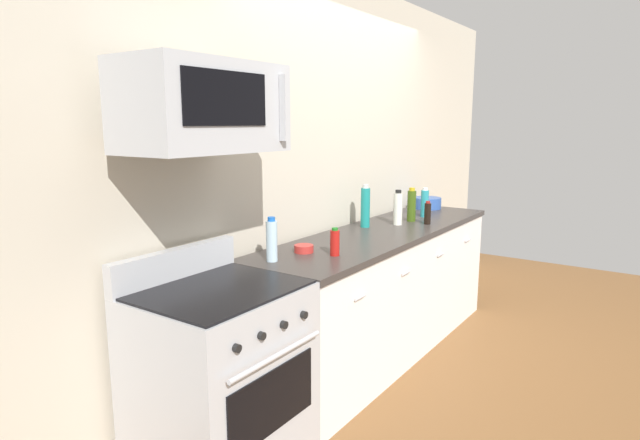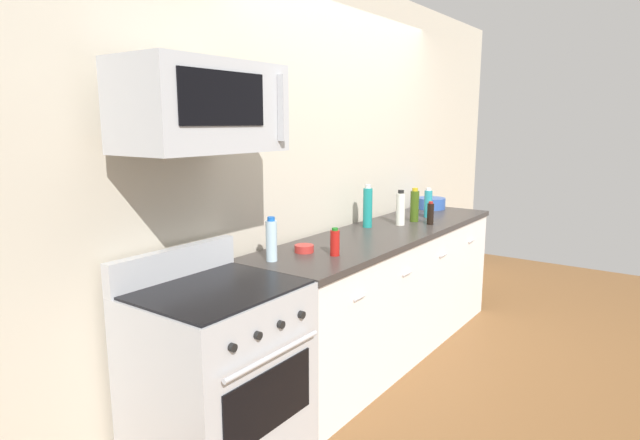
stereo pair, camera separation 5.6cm
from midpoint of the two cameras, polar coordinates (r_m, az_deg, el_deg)
name	(u,v)px [view 1 (the left image)]	position (r m, az deg, el deg)	size (l,w,h in m)	color
ground_plane	(381,350)	(4.12, 6.20, -13.73)	(6.77, 6.77, 0.00)	brown
back_wall	(336,168)	(3.98, 1.37, 5.66)	(5.65, 0.10, 2.70)	beige
counter_unit	(383,291)	(3.95, 6.35, -7.64)	(2.56, 0.66, 0.92)	white
range_oven	(221,378)	(2.71, -11.26, -16.33)	(0.76, 0.69, 1.07)	#B7BABF
microwave	(204,107)	(2.46, -13.08, 11.75)	(0.74, 0.44, 0.40)	#B7BABF
bottle_dish_soap	(425,203)	(4.40, 10.85, 1.81)	(0.06, 0.06, 0.24)	teal
bottle_soy_sauce_dark	(428,213)	(4.10, 11.13, 0.72)	(0.05, 0.05, 0.18)	black
bottle_olive_oil	(412,205)	(4.19, 9.46, 1.57)	(0.07, 0.07, 0.26)	#385114
bottle_vinegar_white	(398,208)	(4.03, 8.00, 1.26)	(0.07, 0.07, 0.27)	silver
bottle_hot_sauce_red	(335,242)	(3.07, 1.08, -2.43)	(0.06, 0.06, 0.16)	#B21914
bottle_sparkling_teal	(365,207)	(3.91, 4.49, 1.42)	(0.07, 0.07, 0.32)	#197F7A
bottle_water_clear	(272,240)	(2.95, -5.77, -2.20)	(0.06, 0.06, 0.25)	silver
bowl_red_small	(304,248)	(3.16, -2.27, -3.07)	(0.12, 0.12, 0.04)	#B72D28
bowl_blue_mixing	(427,203)	(4.85, 11.14, 1.85)	(0.25, 0.25, 0.10)	#2D519E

